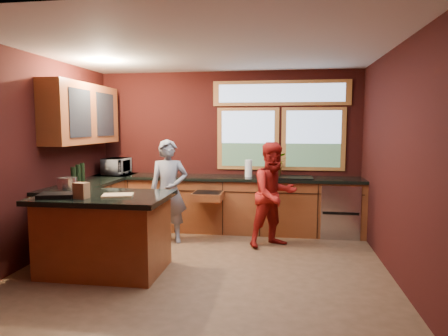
% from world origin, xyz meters
% --- Properties ---
extents(floor, '(4.50, 4.50, 0.00)m').
position_xyz_m(floor, '(0.00, 0.00, 0.00)').
color(floor, brown).
rests_on(floor, ground).
extents(room_shell, '(4.52, 4.02, 2.71)m').
position_xyz_m(room_shell, '(-0.60, 0.32, 1.80)').
color(room_shell, black).
rests_on(room_shell, ground).
extents(back_counter, '(4.50, 0.64, 0.93)m').
position_xyz_m(back_counter, '(0.20, 1.70, 0.46)').
color(back_counter, brown).
rests_on(back_counter, floor).
extents(left_counter, '(0.64, 2.30, 0.93)m').
position_xyz_m(left_counter, '(-1.95, 0.85, 0.47)').
color(left_counter, brown).
rests_on(left_counter, floor).
extents(island, '(1.55, 1.05, 0.95)m').
position_xyz_m(island, '(-1.18, -0.39, 0.48)').
color(island, brown).
rests_on(island, floor).
extents(person_grey, '(0.65, 0.50, 1.57)m').
position_xyz_m(person_grey, '(-0.75, 0.92, 0.78)').
color(person_grey, slate).
rests_on(person_grey, floor).
extents(person_red, '(0.95, 0.90, 1.54)m').
position_xyz_m(person_red, '(0.83, 0.95, 0.77)').
color(person_red, maroon).
rests_on(person_red, floor).
extents(microwave, '(0.37, 0.52, 0.28)m').
position_xyz_m(microwave, '(-1.92, 1.70, 1.07)').
color(microwave, '#999999').
rests_on(microwave, left_counter).
extents(potted_plant, '(0.36, 0.31, 0.40)m').
position_xyz_m(potted_plant, '(0.84, 1.75, 1.13)').
color(potted_plant, '#999999').
rests_on(potted_plant, back_counter).
extents(paper_towel, '(0.12, 0.12, 0.28)m').
position_xyz_m(paper_towel, '(0.39, 1.70, 1.07)').
color(paper_towel, white).
rests_on(paper_towel, back_counter).
extents(cutting_board, '(0.41, 0.34, 0.02)m').
position_xyz_m(cutting_board, '(-0.98, -0.44, 0.95)').
color(cutting_board, tan).
rests_on(cutting_board, island).
extents(stock_pot, '(0.24, 0.24, 0.18)m').
position_xyz_m(stock_pot, '(-1.73, -0.24, 1.03)').
color(stock_pot, silver).
rests_on(stock_pot, island).
extents(paper_bag, '(0.17, 0.14, 0.18)m').
position_xyz_m(paper_bag, '(-1.33, -0.64, 1.03)').
color(paper_bag, brown).
rests_on(paper_bag, island).
extents(black_tray, '(0.46, 0.37, 0.05)m').
position_xyz_m(black_tray, '(-1.63, -0.64, 0.97)').
color(black_tray, black).
rests_on(black_tray, island).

